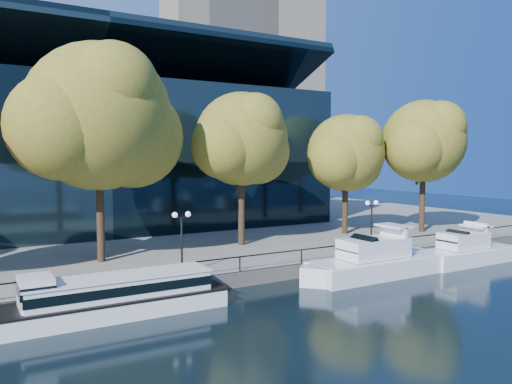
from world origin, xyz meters
TOP-DOWN VIEW (x-y plane):
  - ground at (0.00, 0.00)m, footprint 160.00×160.00m
  - promenade at (0.00, 36.38)m, footprint 90.00×67.08m
  - railing at (0.00, 3.25)m, footprint 88.20×0.08m
  - convention_building at (-4.00, 31.79)m, footprint 50.00×24.57m
  - office_tower at (28.00, 55.00)m, footprint 22.50×22.50m
  - tour_boat at (-9.26, 1.19)m, footprint 13.76×3.07m
  - cruiser_near at (9.50, 0.64)m, footprint 12.46×3.21m
  - cruiser_far at (18.66, 0.21)m, footprint 10.01×2.78m
  - tree_2 at (-6.96, 10.93)m, footprint 13.05×10.70m
  - tree_3 at (5.05, 11.90)m, footprint 9.92×8.13m
  - tree_4 at (16.91, 12.33)m, footprint 9.41×7.71m
  - tree_5 at (24.48, 9.35)m, footprint 10.30×8.45m
  - lamp_1 at (-3.58, 4.50)m, footprint 1.26×0.36m
  - lamp_2 at (12.82, 4.50)m, footprint 1.26×0.36m

SIDE VIEW (x-z plane):
  - ground at x=0.00m, z-range 0.00..0.00m
  - promenade at x=0.00m, z-range 0.00..1.00m
  - cruiser_far at x=18.66m, z-range -0.60..2.67m
  - tour_boat at x=-9.26m, z-range -0.20..2.41m
  - cruiser_near at x=9.50m, z-range -0.68..2.93m
  - railing at x=0.00m, z-range 1.44..2.43m
  - lamp_1 at x=-3.58m, z-range 1.97..6.00m
  - lamp_2 at x=12.82m, z-range 1.97..6.00m
  - convention_building at x=-4.00m, z-range -2.21..19.22m
  - tree_4 at x=16.91m, z-range 2.92..14.61m
  - tree_3 at x=5.05m, z-range 3.37..16.39m
  - tree_5 at x=24.48m, z-range 3.31..16.54m
  - tree_2 at x=-6.96m, z-range 3.35..18.95m
  - office_tower at x=28.00m, z-range 0.07..65.97m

